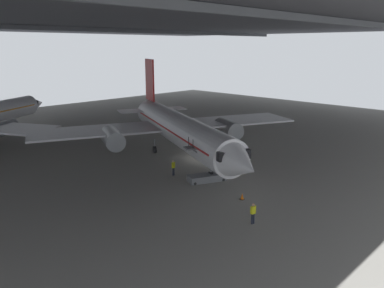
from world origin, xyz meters
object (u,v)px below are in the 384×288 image
at_px(boarding_stairs, 206,174).
at_px(crew_worker_by_stairs, 173,167).
at_px(crew_worker_near_nose, 253,212).
at_px(traffic_cone_orange, 242,196).
at_px(airplane_main, 178,128).

xyz_separation_m(boarding_stairs, crew_worker_by_stairs, (-1.12, 3.74, 0.24)).
relative_size(boarding_stairs, crew_worker_near_nose, 2.73).
xyz_separation_m(crew_worker_by_stairs, traffic_cone_orange, (-0.25, -9.44, -0.68)).
xyz_separation_m(airplane_main, traffic_cone_orange, (-6.14, -14.87, -3.19)).
relative_size(crew_worker_near_nose, traffic_cone_orange, 2.87).
relative_size(crew_worker_near_nose, crew_worker_by_stairs, 1.01).
height_order(boarding_stairs, crew_worker_by_stairs, boarding_stairs).
bearing_deg(boarding_stairs, crew_worker_by_stairs, 106.70).
bearing_deg(traffic_cone_orange, airplane_main, 67.56).
xyz_separation_m(airplane_main, boarding_stairs, (-4.77, -9.17, -2.75)).
relative_size(airplane_main, boarding_stairs, 7.53).
bearing_deg(crew_worker_by_stairs, boarding_stairs, -73.30).
distance_m(crew_worker_near_nose, traffic_cone_orange, 5.07).
height_order(airplane_main, crew_worker_by_stairs, airplane_main).
relative_size(boarding_stairs, crew_worker_by_stairs, 2.76).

